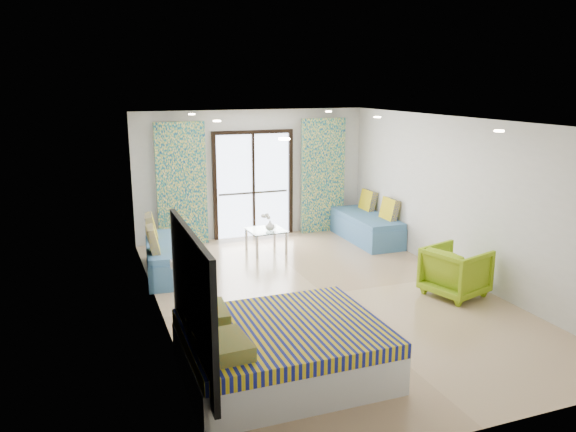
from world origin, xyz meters
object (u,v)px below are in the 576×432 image
object	(u,v)px
armchair	(456,269)
coffee_table	(266,232)
bed	(281,349)
daybed_right	(367,226)
daybed_left	(168,256)

from	to	relation	value
armchair	coffee_table	bearing A→B (deg)	15.53
bed	coffee_table	distance (m)	4.77
coffee_table	armchair	world-z (taller)	armchair
daybed_right	bed	bearing A→B (deg)	-127.28
daybed_right	coffee_table	world-z (taller)	daybed_right
daybed_left	coffee_table	xyz separation A→B (m)	(1.98, 0.57, 0.10)
daybed_left	coffee_table	world-z (taller)	daybed_left
daybed_left	daybed_right	bearing A→B (deg)	14.23
daybed_right	armchair	distance (m)	3.28
bed	armchair	size ratio (longest dim) A/B	2.60
coffee_table	armchair	bearing A→B (deg)	-57.43
daybed_right	daybed_left	bearing A→B (deg)	-170.88
bed	daybed_right	size ratio (longest dim) A/B	1.11
coffee_table	bed	bearing A→B (deg)	-106.34
bed	armchair	xyz separation A→B (m)	(3.39, 1.37, 0.11)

